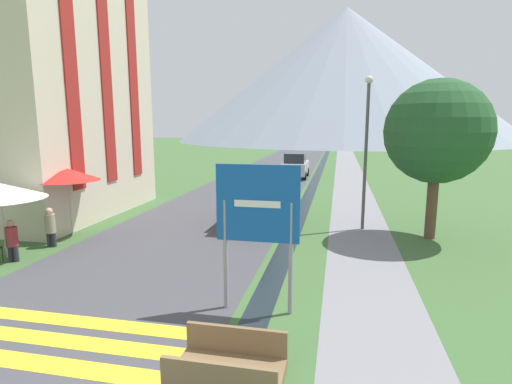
% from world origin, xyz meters
% --- Properties ---
extents(ground_plane, '(160.00, 160.00, 0.00)m').
position_xyz_m(ground_plane, '(0.00, 20.00, 0.00)').
color(ground_plane, '#3D6033').
extents(road, '(6.40, 60.00, 0.01)m').
position_xyz_m(road, '(-2.50, 30.00, 0.00)').
color(road, '#424247').
rests_on(road, ground_plane).
extents(footpath, '(2.20, 60.00, 0.01)m').
position_xyz_m(footpath, '(3.60, 30.00, 0.00)').
color(footpath, slate).
rests_on(footpath, ground_plane).
extents(drainage_channel, '(0.60, 60.00, 0.00)m').
position_xyz_m(drainage_channel, '(1.20, 30.00, 0.00)').
color(drainage_channel, black).
rests_on(drainage_channel, ground_plane).
extents(crosswalk_marking, '(5.44, 1.84, 0.01)m').
position_xyz_m(crosswalk_marking, '(-2.50, 2.72, 0.01)').
color(crosswalk_marking, yellow).
rests_on(crosswalk_marking, ground_plane).
extents(mountain_distant, '(74.75, 74.75, 29.14)m').
position_xyz_m(mountain_distant, '(3.44, 92.11, 14.57)').
color(mountain_distant, gray).
rests_on(mountain_distant, ground_plane).
extents(hotel_building, '(6.02, 8.55, 12.15)m').
position_xyz_m(hotel_building, '(-9.39, 12.00, 6.52)').
color(hotel_building, beige).
rests_on(hotel_building, ground_plane).
extents(road_sign, '(1.73, 0.11, 3.13)m').
position_xyz_m(road_sign, '(1.17, 4.63, 2.04)').
color(road_sign, gray).
rests_on(road_sign, ground_plane).
extents(footbridge, '(1.70, 1.10, 0.65)m').
position_xyz_m(footbridge, '(1.20, 2.20, 0.23)').
color(footbridge, brown).
rests_on(footbridge, ground_plane).
extents(parked_car_near, '(1.79, 3.94, 1.82)m').
position_xyz_m(parked_car_near, '(-0.40, 11.94, 0.91)').
color(parked_car_near, black).
rests_on(parked_car_near, ground_plane).
extents(parked_car_far, '(1.76, 3.80, 1.82)m').
position_xyz_m(parked_car_far, '(-0.31, 25.76, 0.91)').
color(parked_car_far, '#B2B2B7').
rests_on(parked_car_far, ground_plane).
extents(cafe_chair_middle, '(0.40, 0.40, 0.85)m').
position_xyz_m(cafe_chair_middle, '(-6.96, 8.42, 0.51)').
color(cafe_chair_middle, '#232328').
rests_on(cafe_chair_middle, ground_plane).
extents(cafe_chair_far_right, '(0.40, 0.40, 0.85)m').
position_xyz_m(cafe_chair_far_right, '(-6.95, 9.82, 0.51)').
color(cafe_chair_far_right, '#232328').
rests_on(cafe_chair_far_right, ground_plane).
extents(cafe_umbrella_front_white, '(2.49, 2.49, 2.23)m').
position_xyz_m(cafe_umbrella_front_white, '(-6.83, 6.48, 2.00)').
color(cafe_umbrella_front_white, '#B7B2A8').
rests_on(cafe_umbrella_front_white, ground_plane).
extents(cafe_umbrella_middle_red, '(2.16, 2.16, 2.39)m').
position_xyz_m(cafe_umbrella_middle_red, '(-6.45, 8.98, 2.18)').
color(cafe_umbrella_middle_red, '#B7B2A8').
rests_on(cafe_umbrella_middle_red, ground_plane).
extents(person_seated_near, '(0.32, 0.32, 1.23)m').
position_xyz_m(person_seated_near, '(-6.34, 6.21, 0.68)').
color(person_seated_near, '#282833').
rests_on(person_seated_near, ground_plane).
extents(person_seated_far, '(0.32, 0.32, 1.28)m').
position_xyz_m(person_seated_far, '(-6.24, 7.66, 0.71)').
color(person_seated_far, '#282833').
rests_on(person_seated_far, ground_plane).
extents(streetlamp, '(0.28, 0.28, 5.60)m').
position_xyz_m(streetlamp, '(3.71, 11.91, 3.29)').
color(streetlamp, '#515156').
rests_on(streetlamp, ground_plane).
extents(tree_by_path, '(3.46, 3.46, 5.40)m').
position_xyz_m(tree_by_path, '(5.93, 11.17, 3.65)').
color(tree_by_path, brown).
rests_on(tree_by_path, ground_plane).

